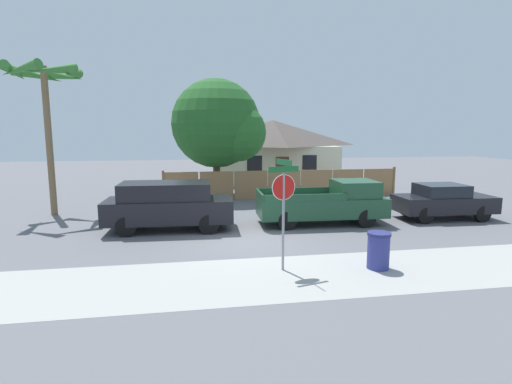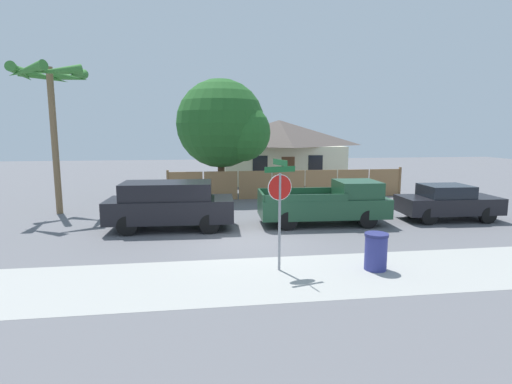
{
  "view_description": "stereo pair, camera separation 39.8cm",
  "coord_description": "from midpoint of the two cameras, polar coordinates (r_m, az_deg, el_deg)",
  "views": [
    {
      "loc": [
        -1.92,
        -13.16,
        3.7
      ],
      "look_at": [
        0.4,
        0.41,
        1.6
      ],
      "focal_mm": 28.0,
      "sensor_mm": 36.0,
      "label": 1
    },
    {
      "loc": [
        -1.52,
        -13.22,
        3.7
      ],
      "look_at": [
        0.4,
        0.41,
        1.6
      ],
      "focal_mm": 28.0,
      "sensor_mm": 36.0,
      "label": 2
    }
  ],
  "objects": [
    {
      "name": "house",
      "position": [
        29.96,
        3.7,
        6.06
      ],
      "size": [
        9.13,
        6.71,
        4.51
      ],
      "color": "beige",
      "rests_on": "ground"
    },
    {
      "name": "oak_tree",
      "position": [
        22.64,
        -3.94,
        9.45
      ],
      "size": [
        5.19,
        4.94,
        6.6
      ],
      "color": "brown",
      "rests_on": "ground"
    },
    {
      "name": "ground_plane",
      "position": [
        13.81,
        -0.58,
        -6.87
      ],
      "size": [
        80.0,
        80.0,
        0.0
      ],
      "primitive_type": "plane",
      "color": "slate"
    },
    {
      "name": "red_suv",
      "position": [
        15.39,
        -11.48,
        -1.68
      ],
      "size": [
        4.77,
        2.07,
        1.81
      ],
      "rotation": [
        0.0,
        0.0,
        -0.04
      ],
      "color": "black",
      "rests_on": "ground"
    },
    {
      "name": "stop_sign",
      "position": [
        10.47,
        4.5,
        -0.69
      ],
      "size": [
        0.85,
        0.77,
        2.98
      ],
      "rotation": [
        0.0,
        0.0,
        0.27
      ],
      "color": "gray",
      "rests_on": "ground"
    },
    {
      "name": "orange_pickup",
      "position": [
        16.25,
        11.01,
        -1.62
      ],
      "size": [
        5.13,
        2.1,
        1.74
      ],
      "rotation": [
        0.0,
        0.0,
        -0.04
      ],
      "color": "#1E472D",
      "rests_on": "ground"
    },
    {
      "name": "sidewalk_strip",
      "position": [
        10.42,
        2.05,
        -12.11
      ],
      "size": [
        36.0,
        3.2,
        0.01
      ],
      "color": "#A3A39E",
      "rests_on": "ground"
    },
    {
      "name": "parked_sedan",
      "position": [
        18.61,
        26.26,
        -1.29
      ],
      "size": [
        4.09,
        1.89,
        1.49
      ],
      "rotation": [
        0.0,
        0.0,
        -0.04
      ],
      "color": "black",
      "rests_on": "ground"
    },
    {
      "name": "trash_bin",
      "position": [
        11.35,
        17.73,
        -8.09
      ],
      "size": [
        0.63,
        0.63,
        1.01
      ],
      "color": "navy",
      "rests_on": "ground"
    },
    {
      "name": "wooden_fence",
      "position": [
        22.27,
        5.18,
        1.1
      ],
      "size": [
        13.27,
        0.12,
        1.65
      ],
      "color": "#997047",
      "rests_on": "ground"
    },
    {
      "name": "palm_tree",
      "position": [
        19.92,
        -26.79,
        13.34
      ],
      "size": [
        3.18,
        3.4,
        6.52
      ],
      "color": "brown",
      "rests_on": "ground"
    }
  ]
}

